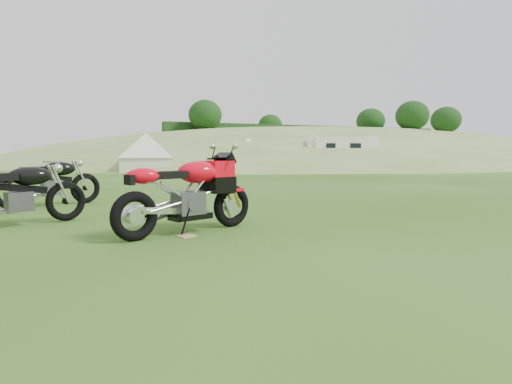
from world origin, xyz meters
name	(u,v)px	position (x,y,z in m)	size (l,w,h in m)	color
ground	(276,237)	(0.00, 0.00, 0.00)	(120.00, 120.00, 0.00)	#285011
hillside	(313,161)	(24.00, 40.00, 0.00)	(80.00, 64.00, 8.00)	olive
hedgerow	(313,161)	(24.00, 40.00, 0.00)	(36.00, 1.20, 8.60)	#133311
sport_motorcycle	(187,188)	(-1.04, 0.77, 0.65)	(2.18, 0.54, 1.31)	red
plywood_board	(186,236)	(-1.12, 0.51, 0.01)	(0.22, 0.18, 0.02)	tan
vintage_moto_a	(17,192)	(-3.34, 2.30, 0.55)	(2.07, 0.48, 1.09)	black
vintage_moto_b	(50,180)	(-3.00, 4.87, 0.56)	(2.12, 0.49, 1.11)	black
tent_left	(147,151)	(1.30, 20.10, 1.20)	(2.76, 2.76, 2.39)	silver
tent_right	(248,152)	(8.09, 21.36, 1.15)	(2.66, 2.66, 2.30)	silver
caravan	(340,153)	(13.24, 18.13, 1.07)	(4.57, 2.04, 2.14)	white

